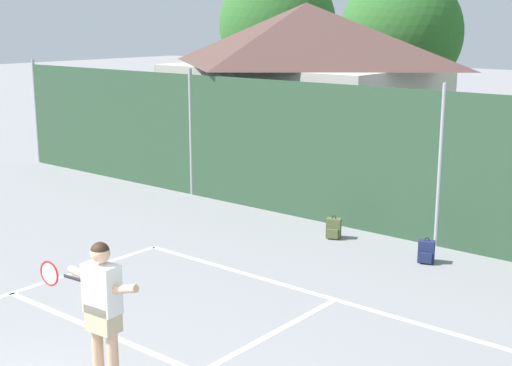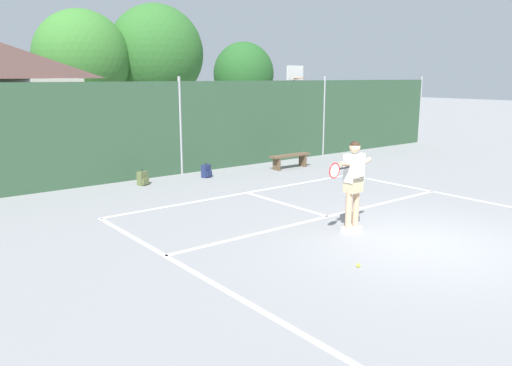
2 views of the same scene
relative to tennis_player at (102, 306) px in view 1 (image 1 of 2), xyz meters
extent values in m
cube|color=white|center=(0.43, 4.10, -1.11)|extent=(8.20, 0.10, 0.01)
cube|color=white|center=(0.43, 2.56, -1.11)|extent=(0.10, 2.97, 0.01)
cube|color=#2D4C33|center=(0.43, 7.60, 0.37)|extent=(26.00, 0.05, 2.95)
cylinder|color=#99999E|center=(-12.57, 7.60, 0.44)|extent=(0.09, 0.09, 3.10)
cylinder|color=#99999E|center=(-6.07, 7.60, 0.44)|extent=(0.09, 0.09, 3.10)
cylinder|color=#99999E|center=(0.43, 7.60, 0.44)|extent=(0.09, 0.09, 3.10)
cube|color=beige|center=(-5.38, 11.38, 0.41)|extent=(6.50, 5.17, 3.04)
pyramid|color=#513833|center=(-5.38, 11.38, 2.75)|extent=(7.02, 5.58, 1.65)
cylinder|color=brown|center=(-11.02, 17.40, -0.07)|extent=(0.36, 0.36, 2.08)
ellipsoid|color=#2D6628|center=(-11.02, 17.40, 2.94)|extent=(4.64, 4.17, 4.64)
cylinder|color=brown|center=(-5.74, 17.40, -0.11)|extent=(0.36, 0.36, 2.00)
ellipsoid|color=#2D6628|center=(-5.74, 17.40, 2.68)|extent=(4.23, 3.81, 4.23)
cylinder|color=tan|center=(0.13, 0.01, -0.60)|extent=(0.13, 0.13, 0.82)
cylinder|color=tan|center=(-0.11, -0.01, -0.60)|extent=(0.13, 0.13, 0.82)
cube|color=tan|center=(0.01, 0.00, -0.13)|extent=(0.38, 0.27, 0.32)
cube|color=silver|center=(0.01, 0.00, 0.21)|extent=(0.42, 0.27, 0.56)
sphere|color=tan|center=(0.01, 0.00, 0.62)|extent=(0.22, 0.22, 0.22)
sphere|color=black|center=(0.01, 0.00, 0.64)|extent=(0.21, 0.21, 0.21)
cylinder|color=tan|center=(-0.18, -0.04, 0.31)|extent=(0.56, 0.14, 0.17)
cylinder|color=tan|center=(0.29, 0.03, 0.26)|extent=(0.51, 0.13, 0.22)
cylinder|color=black|center=(-0.38, -0.08, 0.26)|extent=(0.30, 0.06, 0.04)
torus|color=red|center=(-0.73, -0.16, 0.26)|extent=(0.30, 0.05, 0.30)
cylinder|color=silver|center=(-0.73, -0.16, 0.26)|extent=(0.26, 0.03, 0.26)
cube|color=#566038|center=(-1.35, 6.76, -0.91)|extent=(0.33, 0.27, 0.40)
cube|color=#566038|center=(-1.31, 6.65, -0.99)|extent=(0.23, 0.14, 0.18)
torus|color=black|center=(-1.35, 6.76, -0.69)|extent=(0.09, 0.05, 0.09)
cube|color=navy|center=(0.72, 6.59, -0.91)|extent=(0.32, 0.26, 0.40)
cube|color=navy|center=(0.76, 6.47, -0.99)|extent=(0.23, 0.13, 0.18)
torus|color=black|center=(0.72, 6.59, -0.69)|extent=(0.09, 0.04, 0.09)
camera|label=1|loc=(5.97, -4.58, 3.08)|focal=49.64mm
camera|label=2|loc=(-7.60, -6.51, 1.98)|focal=35.26mm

